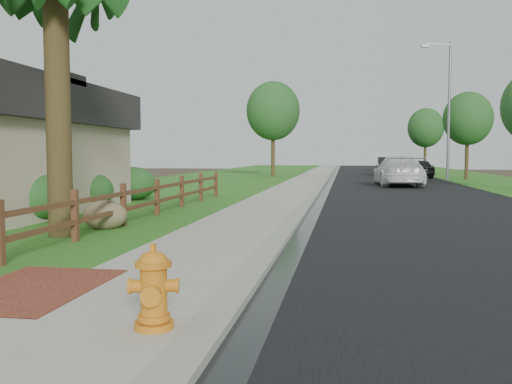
% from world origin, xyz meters
% --- Properties ---
extents(ground, '(120.00, 120.00, 0.00)m').
position_xyz_m(ground, '(0.00, 0.00, 0.00)').
color(ground, '#392E1F').
extents(road, '(8.00, 90.00, 0.02)m').
position_xyz_m(road, '(4.60, 35.00, 0.01)').
color(road, black).
rests_on(road, ground).
extents(curb, '(0.40, 90.00, 0.12)m').
position_xyz_m(curb, '(0.40, 35.00, 0.06)').
color(curb, '#9A9A8C').
rests_on(curb, ground).
extents(wet_gutter, '(0.50, 90.00, 0.00)m').
position_xyz_m(wet_gutter, '(0.75, 35.00, 0.02)').
color(wet_gutter, black).
rests_on(wet_gutter, road).
extents(sidewalk, '(2.20, 90.00, 0.10)m').
position_xyz_m(sidewalk, '(-0.90, 35.00, 0.05)').
color(sidewalk, '#9A9886').
rests_on(sidewalk, ground).
extents(grass_strip, '(1.60, 90.00, 0.06)m').
position_xyz_m(grass_strip, '(-2.80, 35.00, 0.03)').
color(grass_strip, '#29601B').
rests_on(grass_strip, ground).
extents(lawn_near, '(9.00, 90.00, 0.04)m').
position_xyz_m(lawn_near, '(-8.00, 35.00, 0.02)').
color(lawn_near, '#29601B').
rests_on(lawn_near, ground).
extents(verge_far, '(6.00, 90.00, 0.04)m').
position_xyz_m(verge_far, '(11.50, 35.00, 0.02)').
color(verge_far, '#29601B').
rests_on(verge_far, ground).
extents(brick_patch, '(1.60, 2.40, 0.11)m').
position_xyz_m(brick_patch, '(-2.20, -1.00, 0.06)').
color(brick_patch, maroon).
rests_on(brick_patch, ground).
extents(ranch_fence, '(0.12, 16.92, 1.10)m').
position_xyz_m(ranch_fence, '(-3.60, 6.40, 0.62)').
color(ranch_fence, '#4A2718').
rests_on(ranch_fence, ground).
extents(fire_hydrant, '(0.55, 0.45, 0.84)m').
position_xyz_m(fire_hydrant, '(-0.10, -2.27, 0.49)').
color(fire_hydrant, orange).
rests_on(fire_hydrant, sidewalk).
extents(white_suv, '(2.67, 5.94, 1.69)m').
position_xyz_m(white_suv, '(4.71, 24.45, 0.86)').
color(white_suv, white).
rests_on(white_suv, road).
extents(dark_car_mid, '(2.21, 4.35, 1.42)m').
position_xyz_m(dark_car_mid, '(7.20, 35.43, 0.73)').
color(dark_car_mid, black).
rests_on(dark_car_mid, road).
extents(dark_car_far, '(1.89, 4.78, 1.55)m').
position_xyz_m(dark_car_far, '(5.28, 39.88, 0.79)').
color(dark_car_far, black).
rests_on(dark_car_far, road).
extents(streetlight, '(2.15, 0.72, 9.43)m').
position_xyz_m(streetlight, '(8.53, 31.66, 5.34)').
color(streetlight, slate).
rests_on(streetlight, ground).
extents(boulder, '(1.20, 0.98, 0.72)m').
position_xyz_m(boulder, '(-3.90, 4.81, 0.36)').
color(boulder, brown).
rests_on(boulder, ground).
extents(shrub_b, '(2.60, 2.60, 1.37)m').
position_xyz_m(shrub_b, '(-6.50, 5.86, 0.69)').
color(shrub_b, '#1C4F22').
rests_on(shrub_b, ground).
extents(shrub_c, '(1.82, 1.82, 1.27)m').
position_xyz_m(shrub_c, '(-6.50, 8.99, 0.64)').
color(shrub_c, '#1C4F22').
rests_on(shrub_c, ground).
extents(shrub_d, '(2.47, 2.47, 1.32)m').
position_xyz_m(shrub_d, '(-6.50, 12.80, 0.66)').
color(shrub_d, '#1C4F22').
rests_on(shrub_d, ground).
extents(tree_mid_left, '(4.20, 4.20, 7.51)m').
position_xyz_m(tree_mid_left, '(-3.90, 35.14, 5.19)').
color(tree_mid_left, '#372B16').
rests_on(tree_mid_left, ground).
extents(tree_mid_right, '(3.43, 3.43, 6.21)m').
position_xyz_m(tree_mid_right, '(10.24, 33.14, 4.31)').
color(tree_mid_right, '#372B16').
rests_on(tree_mid_right, ground).
extents(tree_far_right, '(3.28, 3.28, 6.05)m').
position_xyz_m(tree_far_right, '(9.00, 44.65, 4.23)').
color(tree_far_right, '#372B16').
rests_on(tree_far_right, ground).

